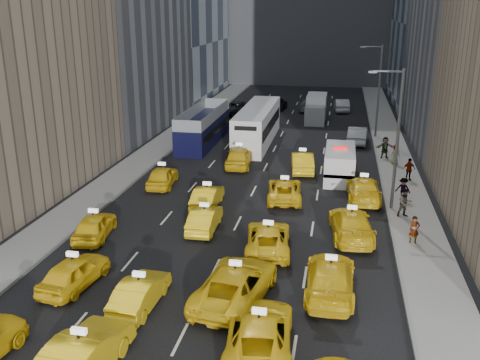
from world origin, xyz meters
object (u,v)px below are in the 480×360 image
at_px(nypd_van, 340,164).
at_px(taxi_1, 82,357).
at_px(double_decker, 204,126).
at_px(box_truck, 316,109).
at_px(pedestrian_0, 414,230).
at_px(city_bus, 257,125).
at_px(taxi_2, 259,334).

bearing_deg(nypd_van, taxi_1, -102.90).
height_order(nypd_van, double_decker, double_decker).
bearing_deg(box_truck, pedestrian_0, -85.63).
height_order(taxi_1, box_truck, box_truck).
height_order(nypd_van, city_bus, city_bus).
relative_size(taxi_2, pedestrian_0, 3.52).
xyz_separation_m(double_decker, pedestrian_0, (17.00, -20.12, -0.71)).
bearing_deg(box_truck, double_decker, -137.15).
bearing_deg(taxi_2, box_truck, -95.78).
relative_size(taxi_2, nypd_van, 0.92).
relative_size(nypd_van, box_truck, 0.90).
distance_m(double_decker, pedestrian_0, 26.35).
height_order(taxi_1, double_decker, double_decker).
relative_size(city_bus, box_truck, 2.00).
height_order(nypd_van, box_truck, box_truck).
height_order(double_decker, box_truck, double_decker).
height_order(double_decker, pedestrian_0, double_decker).
distance_m(nypd_van, double_decker, 15.52).
bearing_deg(double_decker, taxi_2, -74.02).
relative_size(nypd_van, double_decker, 0.52).
bearing_deg(city_bus, taxi_2, -82.49).
xyz_separation_m(nypd_van, box_truck, (-2.87, 20.89, 0.31)).
relative_size(box_truck, pedestrian_0, 4.24).
bearing_deg(taxi_1, city_bus, -86.36).
height_order(taxi_1, pedestrian_0, pedestrian_0).
height_order(nypd_van, pedestrian_0, nypd_van).
relative_size(taxi_1, double_decker, 0.44).
bearing_deg(nypd_van, taxi_2, -90.80).
xyz_separation_m(nypd_van, pedestrian_0, (4.15, -11.43, -0.19)).
bearing_deg(taxi_2, taxi_1, 18.12).
distance_m(nypd_van, city_bus, 12.70).
xyz_separation_m(taxi_1, double_decker, (-4.22, 33.64, 0.80)).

